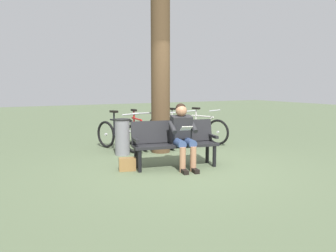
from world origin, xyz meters
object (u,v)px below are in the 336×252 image
bench (174,140)px  litter_bin (122,137)px  tree_trunk (161,73)px  bicycle_silver (201,129)px  bicycle_purple (162,132)px  person_reading (183,133)px  handbag (127,164)px  bicycle_blue (137,133)px  bicycle_black (177,130)px  bicycle_green (119,135)px

bench → litter_bin: bearing=-60.0°
tree_trunk → bicycle_silver: tree_trunk is taller
bench → bicycle_purple: bearing=-99.2°
tree_trunk → litter_bin: (0.89, -0.12, -1.40)m
tree_trunk → bicycle_purple: tree_trunk is taller
person_reading → tree_trunk: size_ratio=0.33×
handbag → bicycle_blue: (-1.02, -2.02, 0.24)m
bicycle_black → bicycle_green: bearing=-105.5°
person_reading → bicycle_black: 2.59m
bench → bicycle_black: bearing=-109.6°
bicycle_blue → bicycle_green: 0.53m
litter_bin → bicycle_silver: 2.46m
handbag → tree_trunk: bearing=-136.2°
bicycle_silver → bicycle_blue: same height
bicycle_silver → bicycle_green: (2.30, -0.01, 0.00)m
tree_trunk → bicycle_green: 1.75m
bicycle_purple → bicycle_blue: same height
litter_bin → bicycle_green: bicycle_green is taller
person_reading → bicycle_purple: 2.26m
person_reading → bicycle_blue: (-0.04, -2.30, -0.31)m
bicycle_green → handbag: bearing=-35.5°
bench → bicycle_green: (0.39, -1.97, -0.15)m
bench → bicycle_blue: bearing=-81.9°
litter_bin → bicycle_purple: (-1.22, -0.50, -0.04)m
bench → bicycle_black: 2.46m
litter_bin → person_reading: bearing=109.3°
bench → bicycle_blue: (-0.11, -2.12, -0.15)m
handbag → bicycle_green: bearing=-105.6°
person_reading → bicycle_blue: size_ratio=0.71×
bench → bicycle_silver: size_ratio=1.05×
litter_bin → bicycle_purple: bearing=-157.7°
bicycle_black → bicycle_purple: 0.55m
handbag → bicycle_purple: 2.49m
bench → person_reading: 0.25m
bicycle_silver → bicycle_black: same height
bench → bicycle_green: 2.01m
litter_bin → bicycle_black: (-1.75, -0.65, -0.04)m
bicycle_black → bicycle_purple: bearing=-94.9°
handbag → bicycle_blue: bicycle_blue is taller
tree_trunk → person_reading: bearing=78.5°
person_reading → litter_bin: size_ratio=1.50×
handbag → litter_bin: size_ratio=0.38×
bicycle_black → bicycle_green: size_ratio=1.00×
bicycle_silver → bicycle_blue: (1.80, -0.16, 0.00)m
bench → bicycle_purple: (-0.73, -1.96, -0.15)m
bench → bicycle_purple: bicycle_purple is taller
tree_trunk → bicycle_black: 1.85m
litter_bin → bicycle_silver: bearing=-168.4°
bicycle_purple → bicycle_black: bearing=107.7°
person_reading → litter_bin: person_reading is taller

